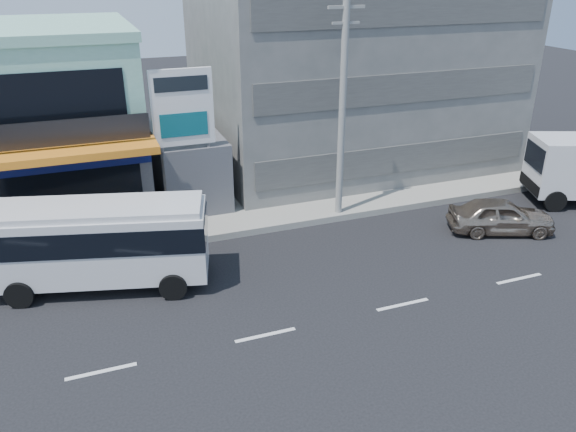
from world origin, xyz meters
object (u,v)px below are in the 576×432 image
object	(u,v)px
shop_building	(1,127)
satellite_dish	(189,135)
concrete_building	(350,39)
motorcycle_rider	(26,258)
utility_pole_near	(342,108)
minibus	(99,239)
sedan	(501,216)
billboard	(183,116)

from	to	relation	value
shop_building	satellite_dish	xyz separation A→B (m)	(8.00, -2.95, -0.42)
concrete_building	motorcycle_rider	xyz separation A→B (m)	(-17.20, -8.20, -6.29)
utility_pole_near	motorcycle_rider	size ratio (longest dim) A/B	4.65
concrete_building	minibus	distance (m)	18.39
satellite_dish	utility_pole_near	xyz separation A→B (m)	(6.00, -3.60, 1.57)
satellite_dish	utility_pole_near	size ratio (longest dim) A/B	0.15
sedan	concrete_building	bearing A→B (deg)	30.91
satellite_dish	minibus	xyz separation A→B (m)	(-4.53, -6.04, -1.68)
shop_building	motorcycle_rider	distance (m)	7.91
concrete_building	minibus	xyz separation A→B (m)	(-14.53, -10.04, -5.11)
satellite_dish	motorcycle_rider	bearing A→B (deg)	-149.75
sedan	minibus	bearing A→B (deg)	106.24
shop_building	utility_pole_near	bearing A→B (deg)	-25.06
satellite_dish	concrete_building	bearing A→B (deg)	21.80
satellite_dish	utility_pole_near	world-z (taller)	utility_pole_near
sedan	satellite_dish	bearing A→B (deg)	79.29
shop_building	utility_pole_near	xyz separation A→B (m)	(14.00, -6.55, 1.15)
satellite_dish	sedan	distance (m)	14.38
minibus	sedan	xyz separation A→B (m)	(16.53, -1.37, -1.13)
concrete_building	utility_pole_near	xyz separation A→B (m)	(-4.00, -7.60, -1.85)
satellite_dish	shop_building	bearing A→B (deg)	159.79
concrete_building	utility_pole_near	distance (m)	8.79
motorcycle_rider	billboard	bearing A→B (deg)	19.70
billboard	shop_building	bearing A→B (deg)	147.68
concrete_building	satellite_dish	xyz separation A→B (m)	(-10.00, -4.00, -3.42)
concrete_building	satellite_dish	distance (m)	11.30
minibus	sedan	size ratio (longest dim) A/B	1.78
sedan	motorcycle_rider	xyz separation A→B (m)	(-19.20, 3.20, -0.05)
shop_building	sedan	size ratio (longest dim) A/B	2.78
utility_pole_near	shop_building	bearing A→B (deg)	154.94
motorcycle_rider	concrete_building	bearing A→B (deg)	25.49
billboard	sedan	bearing A→B (deg)	-24.15
satellite_dish	billboard	world-z (taller)	billboard
concrete_building	sedan	distance (m)	13.15
minibus	sedan	bearing A→B (deg)	-4.72
billboard	utility_pole_near	size ratio (longest dim) A/B	0.69
concrete_building	shop_building	bearing A→B (deg)	-176.65
shop_building	billboard	size ratio (longest dim) A/B	1.80
satellite_dish	utility_pole_near	bearing A→B (deg)	-30.96
utility_pole_near	minibus	bearing A→B (deg)	-166.97
billboard	minibus	bearing A→B (deg)	-133.59
minibus	utility_pole_near	bearing A→B (deg)	13.03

